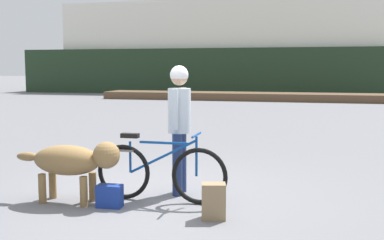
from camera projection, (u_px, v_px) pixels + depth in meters
The scene contains 11 objects.
ground_plane at pixel (149, 196), 6.63m from camera, with size 160.00×160.00×0.00m, color slate.
bicycle at pixel (160, 172), 6.32m from camera, with size 1.80×0.44×0.93m.
person_cyclist at pixel (179, 116), 6.65m from camera, with size 0.32×0.53×1.81m.
dog at pixel (73, 161), 6.25m from camera, with size 1.49×0.47×0.83m.
backpack at pixel (214, 201), 5.61m from camera, with size 0.28×0.20×0.43m, color #8C7251.
handbag_pannier at pixel (110, 196), 6.09m from camera, with size 0.32×0.18×0.29m, color navy.
dock_pier at pixel (253, 96), 25.85m from camera, with size 16.62×2.17×0.40m, color brown.
ferry_boat at pixel (223, 50), 34.68m from camera, with size 26.77×8.68×8.60m.
sailboat_moored at pixel (149, 82), 42.27m from camera, with size 8.62×2.41×8.12m.
pine_tree_far_left at pixel (169, 29), 53.46m from camera, with size 2.88×2.88×9.40m.
pine_tree_center at pixel (286, 26), 49.56m from camera, with size 4.30×4.30×9.20m.
Camera 1 is at (2.18, -6.12, 1.79)m, focal length 44.64 mm.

